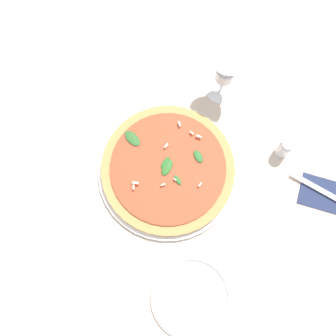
# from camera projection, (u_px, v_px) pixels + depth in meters

# --- Properties ---
(ground_plane) EXTENTS (6.00, 6.00, 0.00)m
(ground_plane) POSITION_uv_depth(u_px,v_px,m) (164.00, 183.00, 0.94)
(ground_plane) COLOR beige
(pizza_arugula_main) EXTENTS (0.34, 0.34, 0.05)m
(pizza_arugula_main) POSITION_uv_depth(u_px,v_px,m) (168.00, 169.00, 0.93)
(pizza_arugula_main) COLOR white
(pizza_arugula_main) RESTS_ON ground_plane
(wine_glass) EXTENTS (0.08, 0.08, 0.16)m
(wine_glass) POSITION_uv_depth(u_px,v_px,m) (226.00, 70.00, 0.90)
(wine_glass) COLOR white
(wine_glass) RESTS_ON ground_plane
(napkin) EXTENTS (0.13, 0.10, 0.01)m
(napkin) POSITION_uv_depth(u_px,v_px,m) (325.00, 193.00, 0.93)
(napkin) COLOR navy
(napkin) RESTS_ON ground_plane
(fork) EXTENTS (0.19, 0.10, 0.00)m
(fork) POSITION_uv_depth(u_px,v_px,m) (329.00, 195.00, 0.92)
(fork) COLOR silver
(fork) RESTS_ON ground_plane
(side_plate_white) EXTENTS (0.18, 0.18, 0.02)m
(side_plate_white) POSITION_uv_depth(u_px,v_px,m) (192.00, 297.00, 0.87)
(side_plate_white) COLOR white
(side_plate_white) RESTS_ON ground_plane
(shaker_pepper) EXTENTS (0.03, 0.03, 0.07)m
(shaker_pepper) POSITION_uv_depth(u_px,v_px,m) (285.00, 148.00, 0.93)
(shaker_pepper) COLOR silver
(shaker_pepper) RESTS_ON ground_plane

